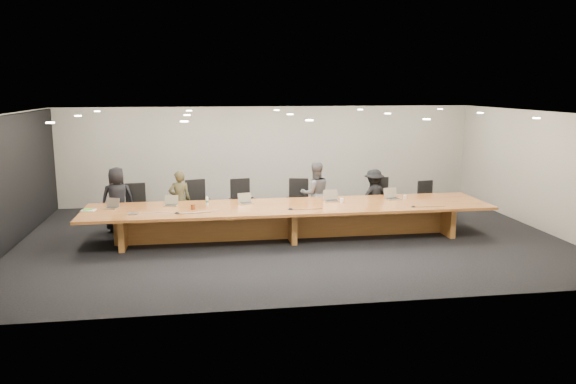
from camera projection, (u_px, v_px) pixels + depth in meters
The scene contains 29 objects.
ground at pixel (290, 238), 12.65m from camera, with size 12.00×12.00×0.00m, color black.
back_wall at pixel (269, 155), 16.28m from camera, with size 12.00×0.02×2.80m, color beige.
left_wall_panel at pixel (4, 185), 11.50m from camera, with size 0.08×7.84×2.74m, color black.
conference_table at pixel (290, 215), 12.55m from camera, with size 9.00×1.80×0.75m.
chair_far_left at pixel (136, 207), 13.27m from camera, with size 0.57×0.57×1.12m, color black, non-canonical shape.
chair_left at pixel (198, 204), 13.54m from camera, with size 0.59×0.59×1.16m, color black, non-canonical shape.
chair_mid_left at pixel (242, 202), 13.69m from camera, with size 0.59×0.59×1.15m, color black, non-canonical shape.
chair_mid_right at pixel (298, 202), 13.77m from camera, with size 0.58×0.58×1.15m, color black, non-canonical shape.
chair_right at pixel (381, 200), 14.06m from camera, with size 0.58×0.58×1.13m, color black, non-canonical shape.
chair_far_right at pixel (429, 201), 14.27m from camera, with size 0.52×0.52×1.01m, color black, non-canonical shape.
person_a at pixel (118, 199), 13.15m from camera, with size 0.75×0.49×1.53m, color black.
person_b at pixel (180, 200), 13.32m from camera, with size 0.52×0.34×1.42m, color #39351F.
person_c at pixel (315, 194), 13.76m from camera, with size 0.75×0.59×1.55m, color #4D4D4F.
person_d at pixel (374, 196), 13.96m from camera, with size 0.87×0.50×1.35m, color black.
laptop_a at pixel (111, 203), 12.18m from camera, with size 0.29×0.21×0.23m, color #BDA990, non-canonical shape.
laptop_b at pixel (171, 201), 12.45m from camera, with size 0.30×0.22×0.23m, color tan, non-canonical shape.
laptop_c at pixel (246, 198), 12.69m from camera, with size 0.30×0.22×0.24m, color tan, non-canonical shape.
laptop_d at pixel (332, 196), 12.94m from camera, with size 0.34×0.25×0.27m, color tan, non-canonical shape.
laptop_e at pixel (393, 194), 13.17m from camera, with size 0.34×0.25×0.27m, color #C1B093, non-canonical shape.
water_bottle at pixel (207, 201), 12.47m from camera, with size 0.06×0.06×0.20m, color silver.
amber_mug at pixel (193, 207), 12.08m from camera, with size 0.09×0.09×0.11m, color brown.
paper_cup_near at pixel (342, 200), 12.81m from camera, with size 0.09×0.09×0.10m, color white.
paper_cup_far at pixel (405, 197), 13.23m from camera, with size 0.08×0.08×0.09m, color silver.
notepad at pixel (88, 210), 11.98m from camera, with size 0.28×0.23×0.02m, color silver.
lime_gadget at pixel (88, 209), 11.97m from camera, with size 0.17×0.10×0.03m, color green.
av_box at pixel (133, 214), 11.64m from camera, with size 0.19×0.14×0.03m, color #A3A3A8.
mic_left at pixel (177, 213), 11.72m from camera, with size 0.12×0.12×0.03m, color black.
mic_center at pixel (290, 209), 12.10m from camera, with size 0.13×0.13×0.03m, color black.
mic_right at pixel (413, 206), 12.35m from camera, with size 0.11×0.11×0.03m, color black.
Camera 1 is at (-1.91, -12.09, 3.37)m, focal length 35.00 mm.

